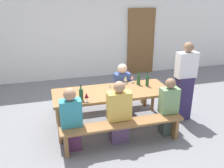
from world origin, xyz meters
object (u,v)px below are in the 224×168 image
at_px(wine_glass_1, 132,77).
at_px(seated_guest_near_0, 71,121).
at_px(wine_bottle_0, 147,81).
at_px(wine_bottle_1, 139,79).
at_px(wooden_door, 141,42).
at_px(bench_far, 103,95).
at_px(seated_guest_near_2, 168,108).
at_px(wine_glass_0, 110,86).
at_px(wine_glass_3, 86,96).
at_px(seated_guest_near_1, 119,114).
at_px(seated_guest_far_0, 122,88).
at_px(wine_bottle_2, 81,95).
at_px(tasting_table, 112,94).
at_px(bench_near, 123,127).
at_px(wine_glass_2, 126,79).
at_px(standing_host, 185,83).

distance_m(wine_glass_1, seated_guest_near_0, 1.74).
distance_m(wine_bottle_0, wine_bottle_1, 0.19).
xyz_separation_m(wooden_door, bench_far, (-1.83, -2.33, -0.69)).
distance_m(wine_glass_1, seated_guest_near_2, 1.07).
height_order(bench_far, wine_glass_0, wine_glass_0).
relative_size(wine_bottle_1, wine_glass_3, 1.87).
bearing_deg(wine_glass_3, seated_guest_near_0, -143.10).
relative_size(wine_glass_0, seated_guest_near_1, 0.15).
bearing_deg(wine_glass_1, wooden_door, 64.67).
distance_m(wine_glass_3, seated_guest_near_0, 0.51).
relative_size(wine_glass_1, seated_guest_far_0, 0.15).
bearing_deg(seated_guest_near_0, wine_bottle_0, -68.20).
bearing_deg(seated_guest_near_1, wine_glass_3, 66.15).
relative_size(wine_glass_0, wine_glass_1, 1.02).
height_order(wine_bottle_2, seated_guest_near_0, seated_guest_near_0).
xyz_separation_m(bench_far, seated_guest_far_0, (0.40, -0.15, 0.18)).
relative_size(bench_far, wine_glass_0, 12.88).
bearing_deg(seated_guest_near_0, wine_bottle_2, -35.79).
xyz_separation_m(seated_guest_near_2, seated_guest_far_0, (-0.54, 1.17, 0.00)).
distance_m(tasting_table, wine_glass_1, 0.68).
bearing_deg(bench_near, seated_guest_near_2, 9.12).
xyz_separation_m(wine_glass_2, standing_host, (1.14, -0.44, -0.06)).
height_order(wine_glass_3, standing_host, standing_host).
bearing_deg(wine_glass_3, seated_guest_near_1, -23.85).
relative_size(bench_near, wine_bottle_2, 7.37).
height_order(wooden_door, wine_glass_2, wooden_door).
xyz_separation_m(wine_bottle_2, wine_glass_3, (0.08, -0.09, 0.01)).
bearing_deg(wine_glass_3, wine_bottle_1, 24.95).
bearing_deg(seated_guest_near_1, wine_glass_2, -24.92).
relative_size(wine_glass_2, seated_guest_near_1, 0.14).
height_order(wooden_door, seated_guest_far_0, wooden_door).
xyz_separation_m(wine_glass_0, seated_guest_near_1, (0.01, -0.58, -0.32)).
bearing_deg(wine_glass_0, wine_glass_1, 31.43).
relative_size(bench_near, wine_glass_3, 12.94).
bearing_deg(wine_bottle_0, wine_glass_1, 128.63).
height_order(seated_guest_near_2, seated_guest_far_0, seated_guest_near_2).
xyz_separation_m(wine_bottle_0, wine_bottle_1, (-0.14, 0.13, 0.01)).
relative_size(bench_far, wine_bottle_2, 7.37).
bearing_deg(bench_far, wine_bottle_2, -122.85).
height_order(wine_glass_2, wine_glass_3, wine_glass_3).
bearing_deg(seated_guest_far_0, wine_bottle_0, 36.45).
distance_m(seated_guest_near_0, seated_guest_near_2, 1.81).
relative_size(wine_glass_1, standing_host, 0.10).
height_order(bench_near, wine_glass_1, wine_glass_1).
relative_size(seated_guest_near_0, standing_host, 0.68).
relative_size(tasting_table, wine_bottle_2, 7.71).
relative_size(wine_bottle_1, wine_bottle_2, 1.07).
relative_size(wine_bottle_0, wine_glass_0, 1.78).
xyz_separation_m(bench_far, seated_guest_near_2, (0.93, -1.32, 0.18)).
height_order(wine_glass_3, seated_guest_near_0, seated_guest_near_0).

